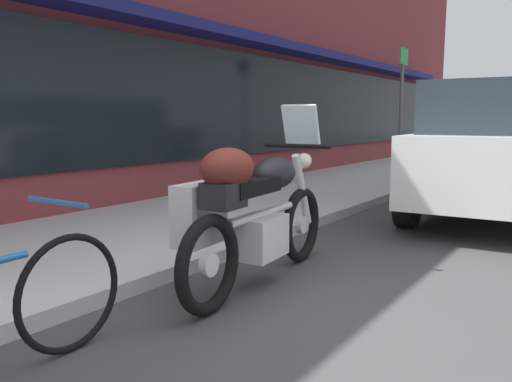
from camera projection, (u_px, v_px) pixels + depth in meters
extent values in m
plane|color=#3C3C3C|center=(316.00, 319.00, 3.30)|extent=(80.00, 80.00, 0.00)
cube|color=brown|center=(298.00, 34.00, 10.91)|extent=(21.94, 0.35, 6.21)
cube|color=black|center=(305.00, 107.00, 11.01)|extent=(15.36, 0.06, 1.80)
cube|color=navy|center=(315.00, 54.00, 10.73)|extent=(15.36, 0.60, 0.16)
cube|color=#B6B6B6|center=(395.00, 171.00, 12.12)|extent=(30.00, 2.72, 0.12)
torus|color=black|center=(301.00, 225.00, 4.61)|extent=(0.68, 0.15, 0.68)
cylinder|color=silver|center=(301.00, 225.00, 4.61)|extent=(0.16, 0.07, 0.16)
torus|color=black|center=(209.00, 265.00, 3.35)|extent=(0.68, 0.15, 0.68)
cylinder|color=silver|center=(209.00, 265.00, 3.35)|extent=(0.16, 0.07, 0.16)
cube|color=silver|center=(259.00, 237.00, 3.93)|extent=(0.47, 0.34, 0.32)
cylinder|color=silver|center=(263.00, 214.00, 3.95)|extent=(0.96, 0.15, 0.06)
ellipsoid|color=black|center=(275.00, 173.00, 4.08)|extent=(0.54, 0.33, 0.26)
cube|color=black|center=(248.00, 187.00, 3.73)|extent=(0.62, 0.29, 0.11)
cube|color=black|center=(224.00, 195.00, 3.44)|extent=(0.30, 0.24, 0.18)
cylinder|color=silver|center=(302.00, 190.00, 4.57)|extent=(0.35, 0.10, 0.67)
cylinder|color=black|center=(297.00, 146.00, 4.41)|extent=(0.09, 0.62, 0.04)
cube|color=silver|center=(301.00, 125.00, 4.45)|extent=(0.18, 0.33, 0.35)
sphere|color=#EAEACC|center=(304.00, 161.00, 4.57)|extent=(0.14, 0.14, 0.14)
cube|color=#B5B5B5|center=(199.00, 214.00, 3.63)|extent=(0.46, 0.24, 0.44)
cube|color=black|center=(188.00, 212.00, 3.69)|extent=(0.37, 0.05, 0.03)
ellipsoid|color=#591E19|center=(227.00, 168.00, 3.46)|extent=(0.51, 0.36, 0.28)
torus|color=black|center=(70.00, 293.00, 2.81)|extent=(0.67, 0.06, 0.67)
cylinder|color=#1E5999|center=(57.00, 202.00, 2.69)|extent=(0.04, 0.48, 0.03)
cube|color=silver|center=(506.00, 161.00, 6.94)|extent=(5.01, 2.23, 0.79)
cube|color=#232D38|center=(508.00, 109.00, 6.59)|extent=(3.44, 1.88, 0.60)
cylinder|color=black|center=(453.00, 175.00, 8.83)|extent=(0.68, 0.27, 0.66)
cylinder|color=black|center=(408.00, 200.00, 6.07)|extent=(0.68, 0.27, 0.66)
cylinder|color=#59595B|center=(401.00, 112.00, 10.23)|extent=(0.07, 0.07, 2.60)
cube|color=#1E8C33|center=(404.00, 56.00, 10.07)|extent=(0.44, 0.02, 0.32)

